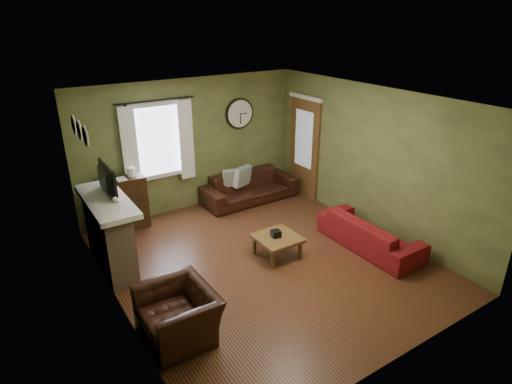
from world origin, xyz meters
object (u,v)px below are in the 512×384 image
bookshelf (123,204)px  armchair (178,314)px  sofa_red (370,233)px  coffee_table (277,246)px  sofa_brown (249,187)px

bookshelf → armchair: bearing=-95.6°
sofa_red → armchair: bearing=93.8°
bookshelf → coffee_table: bearing=-52.0°
armchair → sofa_brown: bearing=135.2°
sofa_brown → armchair: bearing=-134.1°
sofa_red → armchair: 3.61m
sofa_red → armchair: armchair is taller
sofa_brown → coffee_table: sofa_brown is taller
coffee_table → armchair: bearing=-157.8°
sofa_brown → coffee_table: 2.33m
sofa_brown → armchair: armchair is taller
sofa_red → armchair: (-3.60, -0.24, 0.04)m
coffee_table → sofa_brown: bearing=69.0°
bookshelf → sofa_red: (3.29, -2.92, -0.23)m
sofa_red → coffee_table: bearing=67.3°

